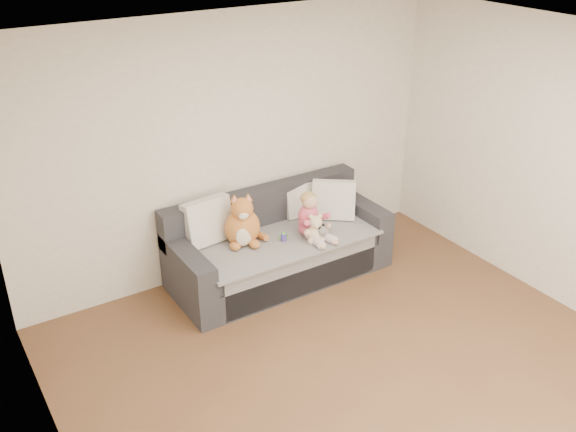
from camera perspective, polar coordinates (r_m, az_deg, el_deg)
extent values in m
plane|color=brown|center=(5.20, 9.24, -16.05)|extent=(5.00, 5.00, 0.00)
plane|color=white|center=(3.95, 12.03, 12.99)|extent=(5.00, 5.00, 0.00)
plane|color=white|center=(6.29, -4.89, 6.16)|extent=(4.50, 0.00, 4.50)
plane|color=white|center=(3.55, -18.60, -13.27)|extent=(0.00, 5.00, 5.00)
cube|color=#252529|center=(6.52, -0.71, -4.22)|extent=(2.20, 0.90, 0.30)
cube|color=#252529|center=(6.38, -0.58, -2.60)|extent=(1.90, 0.80, 0.15)
cube|color=#252529|center=(6.54, -2.34, 0.88)|extent=(2.20, 0.20, 0.40)
cube|color=#252529|center=(5.98, -8.94, -4.33)|extent=(0.20, 0.90, 0.30)
cube|color=#252529|center=(6.88, 6.38, 0.24)|extent=(0.20, 0.90, 0.30)
cube|color=gray|center=(6.32, -0.48, -1.99)|extent=(1.85, 0.88, 0.02)
cube|color=gray|center=(6.16, 1.45, -5.39)|extent=(1.70, 0.02, 0.41)
cube|color=silver|center=(6.19, -7.16, -0.46)|extent=(0.50, 0.27, 0.46)
cube|color=silver|center=(6.69, 1.19, 1.51)|extent=(0.39, 0.19, 0.36)
cube|color=silver|center=(6.64, 4.08, 1.45)|extent=(0.47, 0.42, 0.42)
ellipsoid|color=#DE4E6B|center=(6.34, 1.86, -0.95)|extent=(0.22, 0.18, 0.18)
ellipsoid|color=#DE4E6B|center=(6.29, 1.82, 0.09)|extent=(0.21, 0.18, 0.23)
ellipsoid|color=#DBAA8C|center=(6.21, 1.92, 1.32)|extent=(0.16, 0.16, 0.16)
ellipsoid|color=tan|center=(6.21, 1.81, 1.60)|extent=(0.16, 0.16, 0.13)
cylinder|color=#DE4E6B|center=(6.19, 1.44, -0.58)|extent=(0.11, 0.22, 0.14)
cylinder|color=#DE4E6B|center=(6.30, 2.97, -0.08)|extent=(0.13, 0.22, 0.14)
ellipsoid|color=#DBAA8C|center=(6.15, 1.66, -1.54)|extent=(0.05, 0.05, 0.05)
ellipsoid|color=#DBAA8C|center=(6.30, 3.64, -0.88)|extent=(0.05, 0.05, 0.05)
cylinder|color=#E5B2C6|center=(6.20, 2.42, -2.14)|extent=(0.11, 0.28, 0.09)
cylinder|color=#E5B2C6|center=(6.26, 3.33, -1.83)|extent=(0.13, 0.28, 0.09)
ellipsoid|color=#DBAA8C|center=(6.10, 3.07, -2.73)|extent=(0.06, 0.09, 0.05)
ellipsoid|color=#DBAA8C|center=(6.18, 4.21, -2.32)|extent=(0.06, 0.09, 0.05)
ellipsoid|color=#A34624|center=(6.17, -4.08, -1.03)|extent=(0.35, 0.30, 0.37)
ellipsoid|color=beige|center=(6.08, -3.91, -1.78)|extent=(0.18, 0.08, 0.20)
ellipsoid|color=#A34624|center=(6.05, -4.10, 0.64)|extent=(0.21, 0.21, 0.21)
ellipsoid|color=beige|center=(5.98, -3.97, 0.02)|extent=(0.10, 0.06, 0.07)
cone|color=#A34624|center=(6.04, -4.80, 1.61)|extent=(0.11, 0.11, 0.07)
cone|color=pink|center=(6.02, -4.78, 1.51)|extent=(0.07, 0.07, 0.05)
cone|color=#A34624|center=(6.05, -3.58, 1.72)|extent=(0.11, 0.11, 0.07)
cone|color=pink|center=(6.04, -3.56, 1.62)|extent=(0.07, 0.07, 0.05)
ellipsoid|color=#A34624|center=(6.10, -4.72, -2.67)|extent=(0.10, 0.12, 0.08)
ellipsoid|color=#A34624|center=(6.12, -3.00, -2.50)|extent=(0.10, 0.12, 0.08)
cylinder|color=#A34624|center=(6.29, -2.60, -1.67)|extent=(0.10, 0.24, 0.08)
ellipsoid|color=beige|center=(6.23, 2.43, -1.51)|extent=(0.18, 0.16, 0.18)
ellipsoid|color=beige|center=(6.16, 2.47, -0.55)|extent=(0.13, 0.13, 0.13)
ellipsoid|color=beige|center=(6.13, 2.06, -0.07)|extent=(0.05, 0.05, 0.05)
ellipsoid|color=beige|center=(6.15, 2.87, -0.01)|extent=(0.05, 0.05, 0.05)
ellipsoid|color=beige|center=(6.12, 2.58, -0.88)|extent=(0.05, 0.05, 0.05)
ellipsoid|color=beige|center=(6.18, 1.72, -1.44)|extent=(0.07, 0.07, 0.07)
ellipsoid|color=beige|center=(6.21, 3.23, -1.31)|extent=(0.07, 0.07, 0.07)
ellipsoid|color=beige|center=(6.19, 2.08, -2.24)|extent=(0.07, 0.07, 0.07)
ellipsoid|color=beige|center=(6.21, 2.99, -2.16)|extent=(0.07, 0.07, 0.07)
ellipsoid|color=white|center=(6.26, 2.42, -1.54)|extent=(0.15, 0.19, 0.14)
ellipsoid|color=white|center=(6.17, 3.07, -1.33)|extent=(0.09, 0.09, 0.09)
ellipsoid|color=black|center=(6.14, 2.78, -1.02)|extent=(0.03, 0.03, 0.03)
ellipsoid|color=black|center=(6.18, 3.16, -0.83)|extent=(0.03, 0.03, 0.03)
cylinder|color=#4C3DA8|center=(6.24, -0.40, -1.88)|extent=(0.07, 0.07, 0.07)
cone|color=#529E3C|center=(6.21, -0.40, -1.49)|extent=(0.06, 0.06, 0.03)
cylinder|color=#529E3C|center=(6.22, -0.74, -1.90)|extent=(0.01, 0.01, 0.05)
cylinder|color=#529E3C|center=(6.25, -0.06, -1.78)|extent=(0.01, 0.01, 0.05)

